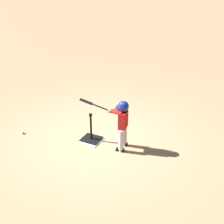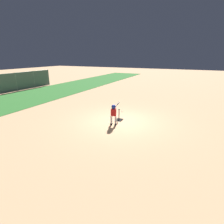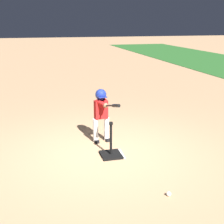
# 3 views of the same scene
# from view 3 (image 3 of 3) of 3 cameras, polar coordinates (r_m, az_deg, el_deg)

# --- Properties ---
(ground_plane) EXTENTS (90.00, 90.00, 0.00)m
(ground_plane) POSITION_cam_3_polar(r_m,az_deg,el_deg) (6.26, -1.45, -7.67)
(ground_plane) COLOR tan
(home_plate) EXTENTS (0.46, 0.46, 0.02)m
(home_plate) POSITION_cam_3_polar(r_m,az_deg,el_deg) (6.20, 0.02, -7.79)
(home_plate) COLOR white
(home_plate) RESTS_ON ground_plane
(batting_tee) EXTENTS (0.44, 0.40, 0.69)m
(batting_tee) POSITION_cam_3_polar(r_m,az_deg,el_deg) (6.14, -0.19, -7.20)
(batting_tee) COLOR black
(batting_tee) RESTS_ON ground_plane
(batter_child) EXTENTS (1.12, 0.37, 1.17)m
(batter_child) POSITION_cam_3_polar(r_m,az_deg,el_deg) (6.62, -1.91, 0.52)
(batter_child) COLOR silver
(batter_child) RESTS_ON ground_plane
(baseball) EXTENTS (0.07, 0.07, 0.07)m
(baseball) POSITION_cam_3_polar(r_m,az_deg,el_deg) (4.94, 10.34, -14.50)
(baseball) COLOR white
(baseball) RESTS_ON ground_plane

